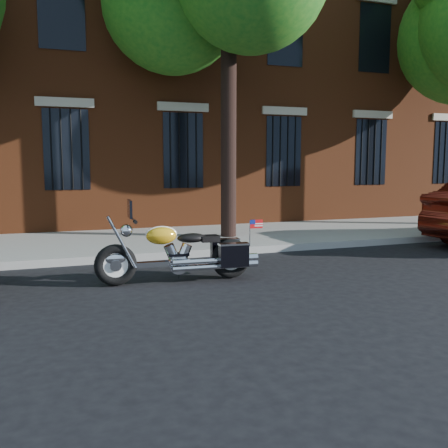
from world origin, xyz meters
name	(u,v)px	position (x,y,z in m)	size (l,w,h in m)	color
ground	(258,268)	(0.00, 0.00, 0.00)	(120.00, 120.00, 0.00)	black
curb	(231,251)	(0.00, 1.38, 0.07)	(40.00, 0.16, 0.15)	gray
sidewalk	(204,238)	(0.00, 3.26, 0.07)	(40.00, 3.60, 0.15)	gray
building	(145,45)	(0.00, 10.06, 6.00)	(26.00, 10.08, 12.00)	maroon
motorcycle	(183,254)	(-1.55, -0.57, 0.44)	(2.57, 0.81, 1.31)	black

